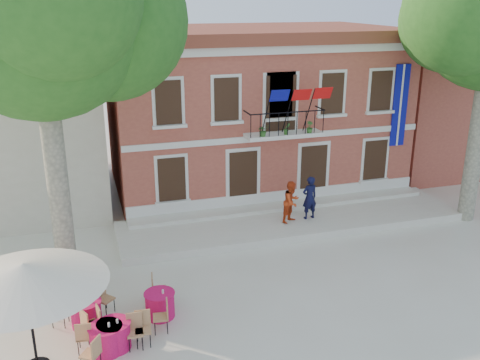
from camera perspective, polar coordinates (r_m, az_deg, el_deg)
name	(u,v)px	position (r m, az deg, el deg)	size (l,w,h in m)	color
ground	(286,284)	(17.73, 4.96, -10.97)	(90.00, 90.00, 0.00)	beige
main_building	(250,107)	(25.93, 1.08, 7.75)	(13.50, 9.59, 7.50)	#B75842
neighbor_east	(446,102)	(32.60, 21.15, 7.80)	(9.40, 9.40, 6.40)	#B75842
terrace	(292,221)	(21.99, 5.56, -4.37)	(14.00, 3.40, 0.30)	silver
plane_tree_west	(38,13)	(15.52, -20.78, 16.34)	(5.80, 5.80, 11.40)	#A59E84
patio_umbrella	(24,275)	(13.76, -22.03, -9.34)	(3.93, 3.93, 2.92)	black
pedestrian_navy	(310,198)	(21.62, 7.43, -1.88)	(0.65, 0.43, 1.78)	black
pedestrian_orange	(292,202)	(21.24, 5.53, -2.33)	(0.82, 0.64, 1.69)	red
cafe_table_0	(86,312)	(16.07, -16.10, -13.38)	(1.84, 1.77, 0.95)	#ED166B
cafe_table_1	(160,304)	(16.03, -8.55, -12.91)	(0.90, 1.96, 0.95)	#ED166B
cafe_table_2	(106,338)	(14.90, -14.11, -15.99)	(1.68, 1.87, 0.95)	#ED166B
cafe_table_3	(114,334)	(15.00, -13.25, -15.71)	(1.96, 0.90, 0.95)	#ED166B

